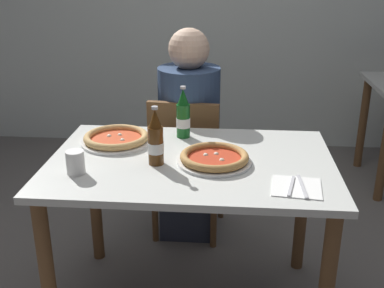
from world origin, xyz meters
TOP-DOWN VIEW (x-y plane):
  - dining_table_main at (0.00, 0.00)m, footprint 1.20×0.80m
  - chair_behind_table at (-0.07, 0.61)m, footprint 0.44×0.44m
  - diner_seated at (-0.07, 0.66)m, footprint 0.34×0.34m
  - pizza_margherita_near at (0.10, -0.03)m, footprint 0.31×0.31m
  - pizza_marinara_far at (-0.36, 0.17)m, footprint 0.32×0.32m
  - beer_bottle_left at (-0.06, 0.27)m, footprint 0.07×0.07m
  - beer_bottle_center at (-0.14, -0.06)m, footprint 0.07×0.07m
  - napkin_with_cutlery at (0.41, -0.23)m, footprint 0.20×0.20m
  - paper_cup at (-0.44, -0.18)m, footprint 0.07×0.07m

SIDE VIEW (x-z plane):
  - chair_behind_table at x=-0.07m, z-range 0.06..0.91m
  - diner_seated at x=-0.07m, z-range -0.02..1.19m
  - dining_table_main at x=0.00m, z-range 0.26..1.01m
  - napkin_with_cutlery at x=0.41m, z-range 0.75..0.76m
  - pizza_marinara_far at x=-0.36m, z-range 0.75..0.79m
  - pizza_margherita_near at x=0.10m, z-range 0.75..0.79m
  - paper_cup at x=-0.44m, z-range 0.75..0.84m
  - beer_bottle_left at x=-0.06m, z-range 0.73..0.98m
  - beer_bottle_center at x=-0.14m, z-range 0.73..0.98m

